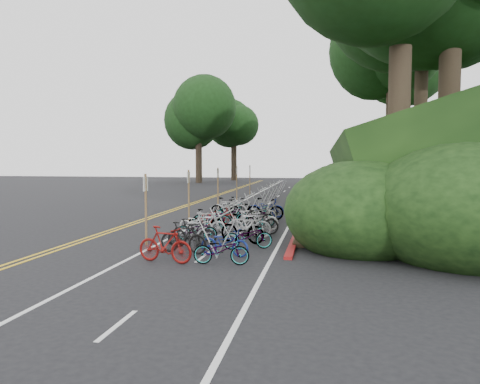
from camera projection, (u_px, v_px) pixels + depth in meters
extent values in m
plane|color=black|center=(133.00, 242.00, 16.80)|extent=(120.00, 120.00, 0.00)
cube|color=gold|center=(168.00, 211.00, 27.00)|extent=(0.12, 80.00, 0.01)
cube|color=gold|center=(173.00, 211.00, 26.94)|extent=(0.12, 80.00, 0.01)
cube|color=silver|center=(221.00, 212.00, 26.44)|extent=(0.12, 80.00, 0.01)
cube|color=silver|center=(295.00, 214.00, 25.69)|extent=(0.12, 80.00, 0.01)
cube|color=silver|center=(117.00, 325.00, 8.39)|extent=(0.10, 1.60, 0.01)
cube|color=silver|center=(203.00, 257.00, 14.29)|extent=(0.10, 1.60, 0.01)
cube|color=silver|center=(238.00, 228.00, 20.18)|extent=(0.10, 1.60, 0.01)
cube|color=silver|center=(258.00, 213.00, 26.07)|extent=(0.10, 1.60, 0.01)
cube|color=silver|center=(270.00, 203.00, 31.96)|extent=(0.10, 1.60, 0.01)
cube|color=silver|center=(278.00, 196.00, 37.85)|extent=(0.10, 1.60, 0.01)
cube|color=silver|center=(285.00, 191.00, 43.74)|extent=(0.10, 1.60, 0.01)
cube|color=silver|center=(289.00, 187.00, 49.63)|extent=(0.10, 1.60, 0.01)
cube|color=maroon|center=(306.00, 209.00, 27.57)|extent=(0.25, 28.00, 0.10)
cube|color=black|center=(414.00, 162.00, 35.81)|extent=(12.32, 44.00, 9.11)
cube|color=#382819|center=(320.00, 196.00, 37.26)|extent=(1.40, 44.00, 0.16)
ellipsoid|color=#284C19|center=(336.00, 209.00, 18.40)|extent=(2.00, 2.80, 1.60)
ellipsoid|color=#284C19|center=(350.00, 188.00, 23.13)|extent=(2.60, 3.64, 2.08)
ellipsoid|color=#284C19|center=(365.00, 175.00, 28.78)|extent=(2.20, 3.08, 1.76)
ellipsoid|color=#284C19|center=(339.00, 178.00, 34.94)|extent=(3.00, 4.20, 2.40)
ellipsoid|color=#284C19|center=(345.00, 174.00, 40.70)|extent=(2.40, 3.36, 1.92)
ellipsoid|color=#284C19|center=(357.00, 165.00, 44.35)|extent=(2.80, 3.92, 2.24)
ellipsoid|color=#284C19|center=(330.00, 205.00, 21.39)|extent=(1.80, 2.52, 1.44)
ellipsoid|color=#284C19|center=(372.00, 165.00, 32.52)|extent=(3.20, 4.48, 2.56)
ellipsoid|color=black|center=(362.00, 212.00, 15.79)|extent=(5.28, 6.16, 3.52)
ellipsoid|color=black|center=(466.00, 210.00, 14.26)|extent=(6.24, 7.28, 4.16)
cylinder|color=#2D2319|center=(399.00, 127.00, 17.77)|extent=(0.82, 0.82, 6.02)
cylinder|color=#2D2319|center=(450.00, 77.00, 20.11)|extent=(0.89, 0.89, 7.41)
cylinder|color=#2D2319|center=(402.00, 106.00, 26.22)|extent=(0.87, 0.87, 6.94)
cylinder|color=#2D2319|center=(421.00, 101.00, 33.55)|extent=(0.92, 0.92, 7.87)
cylinder|color=#2D2319|center=(390.00, 125.00, 41.65)|extent=(0.85, 0.85, 6.48)
ellipsoid|color=black|center=(392.00, 59.00, 41.25)|extent=(8.64, 8.64, 8.21)
cylinder|color=#2D2319|center=(405.00, 119.00, 48.98)|extent=(0.89, 0.89, 7.41)
ellipsoid|color=black|center=(406.00, 53.00, 48.51)|extent=(10.29, 10.29, 9.77)
cylinder|color=#2D2319|center=(199.00, 159.00, 59.41)|extent=(0.82, 0.82, 6.02)
ellipsoid|color=black|center=(199.00, 116.00, 59.03)|extent=(8.23, 8.23, 7.82)
cylinder|color=#2D2319|center=(234.00, 161.00, 66.75)|extent=(0.80, 0.80, 5.55)
ellipsoid|color=black|center=(234.00, 126.00, 66.41)|extent=(7.20, 7.20, 6.84)
cylinder|color=gray|center=(225.00, 214.00, 15.12)|extent=(0.05, 2.63, 0.05)
cylinder|color=gray|center=(208.00, 238.00, 14.02)|extent=(0.62, 0.04, 1.21)
cylinder|color=gray|center=(226.00, 239.00, 13.92)|extent=(0.62, 0.04, 1.21)
cylinder|color=gray|center=(225.00, 227.00, 16.40)|extent=(0.62, 0.04, 1.21)
cylinder|color=gray|center=(240.00, 227.00, 16.30)|extent=(0.62, 0.04, 1.21)
cylinder|color=gray|center=(231.00, 204.00, 19.13)|extent=(0.05, 3.00, 0.05)
cylinder|color=gray|center=(217.00, 222.00, 17.85)|extent=(0.58, 0.04, 1.13)
cylinder|color=gray|center=(231.00, 223.00, 17.75)|extent=(0.58, 0.04, 1.13)
cylinder|color=gray|center=(231.00, 214.00, 20.60)|extent=(0.58, 0.04, 1.13)
cylinder|color=gray|center=(244.00, 214.00, 20.50)|extent=(0.58, 0.04, 1.13)
cylinder|color=gray|center=(250.00, 195.00, 24.04)|extent=(0.05, 3.00, 0.05)
cylinder|color=gray|center=(240.00, 209.00, 22.76)|extent=(0.58, 0.04, 1.13)
cylinder|color=gray|center=(252.00, 209.00, 22.66)|extent=(0.58, 0.04, 1.13)
cylinder|color=gray|center=(249.00, 203.00, 25.50)|extent=(0.58, 0.04, 1.13)
cylinder|color=gray|center=(259.00, 204.00, 25.41)|extent=(0.58, 0.04, 1.13)
cylinder|color=gray|center=(263.00, 189.00, 28.95)|extent=(0.05, 3.00, 0.05)
cylinder|color=gray|center=(255.00, 200.00, 27.66)|extent=(0.58, 0.04, 1.13)
cylinder|color=gray|center=(264.00, 200.00, 27.57)|extent=(0.58, 0.04, 1.13)
cylinder|color=gray|center=(261.00, 196.00, 30.41)|extent=(0.58, 0.04, 1.13)
cylinder|color=gray|center=(270.00, 196.00, 30.31)|extent=(0.58, 0.04, 1.13)
cylinder|color=gray|center=(272.00, 185.00, 33.86)|extent=(0.05, 3.00, 0.05)
cylinder|color=gray|center=(266.00, 194.00, 32.57)|extent=(0.58, 0.04, 1.13)
cylinder|color=gray|center=(274.00, 194.00, 32.47)|extent=(0.58, 0.04, 1.13)
cylinder|color=gray|center=(270.00, 191.00, 35.32)|extent=(0.58, 0.04, 1.13)
cylinder|color=gray|center=(277.00, 191.00, 35.22)|extent=(0.58, 0.04, 1.13)
cylinder|color=gray|center=(278.00, 181.00, 38.77)|extent=(0.05, 3.00, 0.05)
cylinder|color=gray|center=(273.00, 189.00, 37.48)|extent=(0.58, 0.04, 1.13)
cylinder|color=gray|center=(280.00, 189.00, 37.38)|extent=(0.58, 0.04, 1.13)
cylinder|color=gray|center=(277.00, 187.00, 40.23)|extent=(0.58, 0.04, 1.13)
cylinder|color=gray|center=(283.00, 187.00, 40.13)|extent=(0.58, 0.04, 1.13)
cylinder|color=brown|center=(146.00, 210.00, 16.20)|extent=(0.08, 0.08, 2.48)
cube|color=silver|center=(146.00, 184.00, 16.14)|extent=(0.02, 0.40, 0.50)
cylinder|color=brown|center=(189.00, 197.00, 21.51)|extent=(0.08, 0.08, 2.50)
cube|color=silver|center=(189.00, 177.00, 21.45)|extent=(0.02, 0.40, 0.50)
cylinder|color=brown|center=(218.00, 189.00, 27.40)|extent=(0.08, 0.08, 2.50)
cube|color=silver|center=(218.00, 174.00, 27.34)|extent=(0.02, 0.40, 0.50)
cylinder|color=brown|center=(237.00, 184.00, 33.29)|extent=(0.08, 0.08, 2.50)
cube|color=silver|center=(237.00, 171.00, 33.23)|extent=(0.02, 0.40, 0.50)
cylinder|color=brown|center=(250.00, 180.00, 39.18)|extent=(0.08, 0.08, 2.50)
cube|color=silver|center=(250.00, 169.00, 39.12)|extent=(0.02, 0.40, 0.50)
imported|color=beige|center=(196.00, 223.00, 18.80)|extent=(1.07, 1.70, 0.84)
imported|color=maroon|center=(165.00, 244.00, 13.47)|extent=(0.87, 1.82, 1.06)
imported|color=slate|center=(221.00, 250.00, 13.23)|extent=(0.63, 1.63, 0.84)
imported|color=black|center=(183.00, 238.00, 14.82)|extent=(0.84, 1.73, 1.00)
imported|color=navy|center=(224.00, 242.00, 14.41)|extent=(0.87, 1.67, 0.84)
imported|color=black|center=(192.00, 233.00, 15.73)|extent=(0.67, 1.70, 0.99)
imported|color=slate|center=(248.00, 236.00, 15.53)|extent=(1.10, 1.77, 0.88)
imported|color=slate|center=(197.00, 229.00, 17.06)|extent=(0.83, 1.69, 0.85)
imported|color=slate|center=(242.00, 229.00, 16.61)|extent=(0.98, 1.79, 1.04)
imported|color=#9E9EA3|center=(206.00, 225.00, 17.95)|extent=(0.88, 1.63, 0.94)
imported|color=#9E9EA3|center=(249.00, 224.00, 17.71)|extent=(0.55, 1.74, 1.04)
imported|color=slate|center=(206.00, 221.00, 18.96)|extent=(0.55, 1.63, 0.96)
imported|color=black|center=(258.00, 222.00, 18.51)|extent=(0.67, 1.69, 0.99)
imported|color=slate|center=(212.00, 218.00, 20.13)|extent=(0.61, 1.73, 0.91)
imported|color=beige|center=(259.00, 219.00, 19.85)|extent=(0.93, 1.83, 0.92)
imported|color=maroon|center=(218.00, 216.00, 21.06)|extent=(0.64, 1.64, 0.85)
imported|color=slate|center=(255.00, 216.00, 20.62)|extent=(0.78, 1.82, 0.93)
imported|color=slate|center=(231.00, 212.00, 22.46)|extent=(0.65, 1.66, 0.86)
imported|color=beige|center=(259.00, 213.00, 22.21)|extent=(0.94, 1.76, 0.88)
imported|color=slate|center=(226.00, 208.00, 23.33)|extent=(1.09, 1.84, 1.07)
imported|color=slate|center=(265.00, 209.00, 22.94)|extent=(0.57, 1.84, 1.10)
imported|color=#9E9EA3|center=(230.00, 207.00, 24.40)|extent=(0.72, 1.88, 0.97)
imported|color=navy|center=(266.00, 208.00, 24.11)|extent=(0.73, 1.87, 0.97)
imported|color=slate|center=(237.00, 206.00, 25.31)|extent=(0.85, 1.65, 0.95)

